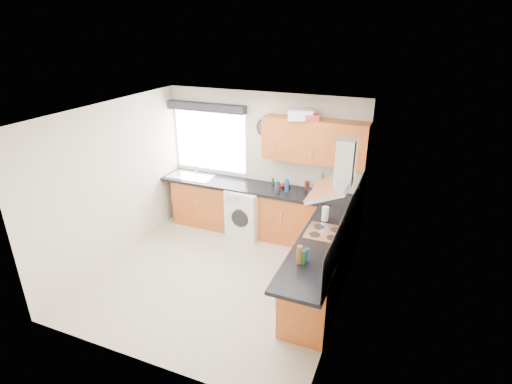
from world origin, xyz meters
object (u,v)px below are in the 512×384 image
at_px(extractor_hood, 338,175).
at_px(washing_machine, 247,211).
at_px(upper_cabinets, 315,141).
at_px(oven, 323,263).

height_order(extractor_hood, washing_machine, extractor_hood).
xyz_separation_m(extractor_hood, upper_cabinets, (-0.65, 1.33, 0.03)).
bearing_deg(extractor_hood, washing_machine, 147.79).
bearing_deg(oven, extractor_hood, -0.00).
relative_size(oven, washing_machine, 0.97).
bearing_deg(upper_cabinets, washing_machine, -168.56).
distance_m(extractor_hood, upper_cabinets, 1.48).
height_order(oven, upper_cabinets, upper_cabinets).
height_order(extractor_hood, upper_cabinets, upper_cabinets).
relative_size(oven, extractor_hood, 1.09).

